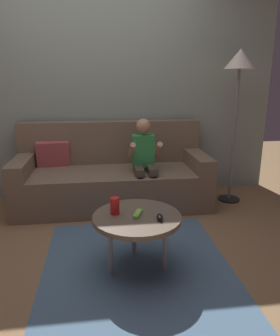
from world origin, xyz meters
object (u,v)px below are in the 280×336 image
Objects in this scene: person_seated_on_couch at (144,159)px; floor_lamp at (239,71)px; nunchuk_black at (160,217)px; soda_can at (115,206)px; game_remote_lime_near_edge at (138,214)px; coffee_table at (137,220)px; couch at (112,177)px.

floor_lamp is (1.00, 0.09, 0.88)m from person_seated_on_couch.
soda_can is (-0.30, 0.14, 0.04)m from nunchuk_black.
person_seated_on_couch is at bearing 86.91° from nunchuk_black.
person_seated_on_couch is 6.62× the size of game_remote_lime_near_edge.
game_remote_lime_near_edge is at bearing -100.51° from person_seated_on_couch.
person_seated_on_couch is at bearing 71.06° from soda_can.
nunchuk_black is at bearing -32.58° from coffee_table.
person_seated_on_couch reaches higher than game_remote_lime_near_edge.
coffee_table is 4.38× the size of game_remote_lime_near_edge.
person_seated_on_couch is 1.12m from soda_can.
couch reaches higher than nunchuk_black.
person_seated_on_couch is 0.58× the size of floor_lamp.
couch is 1.26m from soda_can.
person_seated_on_couch is 1.14m from game_remote_lime_near_edge.
soda_can reaches higher than game_remote_lime_near_edge.
couch is at bearing 95.53° from coffee_table.
person_seated_on_couch reaches higher than coffee_table.
couch is at bearing 88.75° from soda_can.
couch is at bearing 176.03° from floor_lamp.
couch is 2.15× the size of person_seated_on_couch.
game_remote_lime_near_edge is at bearing -84.30° from couch.
person_seated_on_couch is (0.34, -0.19, 0.24)m from couch.
nunchuk_black is at bearing -93.09° from person_seated_on_couch.
game_remote_lime_near_edge is 1.18× the size of soda_can.
game_remote_lime_near_edge is (0.13, -1.30, 0.13)m from couch.
coffee_table is at bearing -84.47° from couch.
nunchuk_black reaches higher than game_remote_lime_near_edge.
couch is 1.25× the size of floor_lamp.
person_seated_on_couch is at bearing -29.14° from couch.
floor_lamp is (1.07, 1.29, 0.98)m from nunchuk_black.
nunchuk_black is at bearing -25.12° from soda_can.
couch is 3.25× the size of coffee_table.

